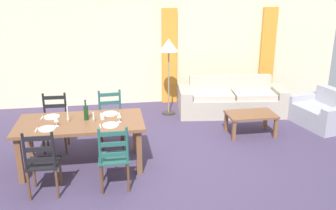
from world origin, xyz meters
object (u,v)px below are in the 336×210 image
(wine_glass_near_left, at_px, (56,119))
(wine_glass_near_right, at_px, (119,115))
(dining_chair_near_left, at_px, (42,163))
(wine_bottle, at_px, (86,112))
(couch, at_px, (231,100))
(dining_chair_near_right, at_px, (114,158))
(coffee_table, at_px, (251,117))
(dining_chair_far_left, at_px, (55,122))
(dining_chair_far_right, at_px, (111,118))
(standing_lamp, at_px, (169,50))
(coffee_cup_primary, at_px, (102,117))
(armchair_upholstered, at_px, (323,113))
(dining_table, at_px, (81,127))

(wine_glass_near_left, bearing_deg, wine_glass_near_right, 1.88)
(dining_chair_near_left, distance_m, wine_glass_near_right, 1.29)
(wine_bottle, relative_size, wine_glass_near_left, 1.96)
(couch, bearing_deg, dining_chair_near_right, -133.07)
(wine_glass_near_left, xyz_separation_m, coffee_table, (3.38, 0.95, -0.51))
(dining_chair_far_left, distance_m, coffee_table, 3.54)
(dining_chair_far_right, relative_size, standing_lamp, 0.59)
(dining_chair_near_right, xyz_separation_m, dining_chair_far_right, (-0.02, 1.55, 0.00))
(wine_glass_near_left, height_order, coffee_cup_primary, wine_glass_near_left)
(wine_glass_near_left, bearing_deg, coffee_cup_primary, 15.55)
(wine_bottle, height_order, wine_glass_near_left, wine_bottle)
(standing_lamp, bearing_deg, wine_glass_near_right, -115.91)
(armchair_upholstered, bearing_deg, standing_lamp, 159.06)
(coffee_cup_primary, distance_m, coffee_table, 2.86)
(dining_chair_near_right, xyz_separation_m, wine_glass_near_left, (-0.81, 0.61, 0.38))
(dining_chair_far_left, relative_size, dining_chair_far_right, 1.00)
(dining_table, relative_size, coffee_cup_primary, 21.11)
(wine_bottle, xyz_separation_m, armchair_upholstered, (4.59, 1.01, -0.62))
(dining_chair_near_right, xyz_separation_m, dining_chair_far_left, (-0.96, 1.52, 0.00))
(dining_chair_near_right, height_order, wine_glass_near_right, dining_chair_near_right)
(wine_glass_near_left, height_order, armchair_upholstered, wine_glass_near_left)
(dining_chair_far_right, relative_size, coffee_cup_primary, 10.67)
(dining_chair_far_left, distance_m, standing_lamp, 2.79)
(couch, bearing_deg, wine_glass_near_right, -139.31)
(couch, distance_m, coffee_table, 1.22)
(coffee_cup_primary, relative_size, coffee_table, 0.10)
(dining_chair_far_right, xyz_separation_m, coffee_cup_primary, (-0.13, -0.76, 0.32))
(wine_glass_near_right, relative_size, standing_lamp, 0.10)
(wine_glass_near_left, xyz_separation_m, couch, (3.40, 2.17, -0.57))
(armchair_upholstered, bearing_deg, wine_glass_near_right, -163.84)
(armchair_upholstered, xyz_separation_m, standing_lamp, (-2.97, 1.14, 1.16))
(armchair_upholstered, bearing_deg, couch, 149.43)
(dining_chair_near_right, height_order, couch, dining_chair_near_right)
(dining_chair_near_right, height_order, coffee_table, dining_chair_near_right)
(dining_chair_far_left, bearing_deg, armchair_upholstered, 3.37)
(coffee_cup_primary, bearing_deg, dining_chair_near_right, -79.63)
(coffee_table, bearing_deg, couch, 88.97)
(dining_chair_near_right, bearing_deg, wine_glass_near_left, 143.01)
(coffee_table, bearing_deg, wine_glass_near_left, -164.25)
(dining_chair_far_right, bearing_deg, standing_lamp, 48.35)
(dining_chair_near_right, height_order, wine_bottle, wine_bottle)
(wine_bottle, height_order, coffee_table, wine_bottle)
(dining_table, xyz_separation_m, dining_chair_near_right, (0.48, -0.76, -0.19))
(dining_chair_near_right, distance_m, standing_lamp, 3.34)
(dining_chair_far_right, distance_m, standing_lamp, 2.10)
(dining_chair_far_left, height_order, coffee_table, dining_chair_far_left)
(coffee_cup_primary, height_order, standing_lamp, standing_lamp)
(dining_table, xyz_separation_m, wine_bottle, (0.09, 0.06, 0.20))
(wine_glass_near_right, xyz_separation_m, coffee_table, (2.46, 0.92, -0.51))
(dining_chair_near_right, distance_m, wine_glass_near_left, 1.08)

